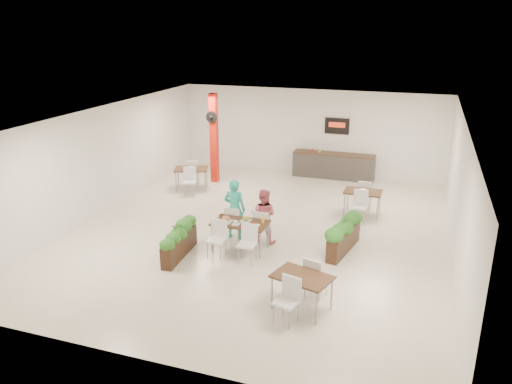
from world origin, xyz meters
TOP-DOWN VIEW (x-y plane):
  - ground at (0.00, 0.00)m, footprint 12.00×12.00m
  - room_shell at (0.00, 0.00)m, footprint 10.10×12.10m
  - red_column at (-3.00, 3.79)m, footprint 0.40×0.41m
  - service_counter at (1.00, 5.65)m, footprint 3.00×0.64m
  - main_table at (-0.11, -1.32)m, footprint 1.41×1.63m
  - diner_man at (-0.51, -0.66)m, footprint 0.60×0.40m
  - diner_woman at (0.29, -0.66)m, footprint 0.71×0.56m
  - planter_left at (-1.40, -2.17)m, footprint 0.48×1.74m
  - planter_right at (2.41, -0.58)m, footprint 0.66×1.80m
  - side_table_a at (-3.43, 2.72)m, footprint 1.31×1.67m
  - side_table_b at (2.51, 2.16)m, footprint 1.11×1.63m
  - side_table_c at (2.05, -3.56)m, footprint 1.30×1.67m

SIDE VIEW (x-z plane):
  - ground at x=0.00m, z-range 0.00..0.00m
  - planter_right at x=2.41m, z-range 0.01..0.96m
  - planter_left at x=-1.40m, z-range 0.04..0.94m
  - service_counter at x=1.00m, z-range -0.61..1.59m
  - side_table_c at x=2.05m, z-range 0.16..1.08m
  - side_table_b at x=2.51m, z-range 0.16..1.08m
  - side_table_a at x=-3.43m, z-range 0.16..1.09m
  - main_table at x=-0.11m, z-range 0.17..1.10m
  - diner_woman at x=0.29m, z-range 0.00..1.46m
  - diner_man at x=-0.51m, z-range 0.00..1.64m
  - red_column at x=-3.00m, z-range 0.04..3.24m
  - room_shell at x=0.00m, z-range 0.40..3.62m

